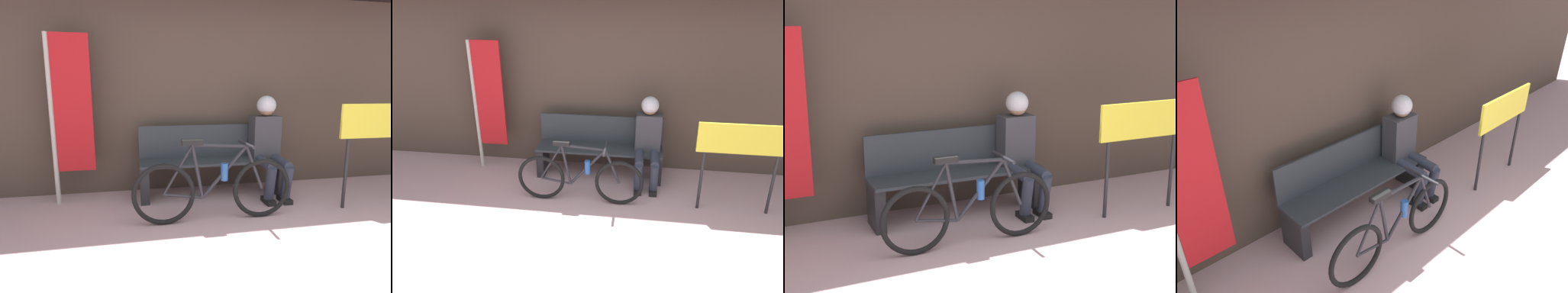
% 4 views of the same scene
% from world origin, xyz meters
% --- Properties ---
extents(storefront_wall, '(12.00, 0.56, 3.20)m').
position_xyz_m(storefront_wall, '(0.00, 2.69, 1.66)').
color(storefront_wall, '#4C3D33').
rests_on(storefront_wall, ground_plane).
extents(park_bench_near, '(1.74, 0.42, 0.85)m').
position_xyz_m(park_bench_near, '(-0.01, 2.32, 0.40)').
color(park_bench_near, '#2D3338').
rests_on(park_bench_near, ground_plane).
extents(bicycle, '(1.59, 0.40, 0.82)m').
position_xyz_m(bicycle, '(-0.18, 1.56, 0.34)').
color(bicycle, black).
rests_on(bicycle, ground_plane).
extents(person_seated, '(0.34, 0.63, 1.21)m').
position_xyz_m(person_seated, '(0.65, 2.20, 0.69)').
color(person_seated, '#2D3342').
rests_on(person_seated, ground_plane).
extents(banner_pole, '(0.45, 0.05, 1.86)m').
position_xyz_m(banner_pole, '(-1.63, 2.34, 1.07)').
color(banner_pole, '#B7B2A8').
rests_on(banner_pole, ground_plane).
extents(signboard, '(1.02, 0.04, 1.13)m').
position_xyz_m(signboard, '(1.70, 1.61, 0.86)').
color(signboard, '#232326').
rests_on(signboard, ground_plane).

